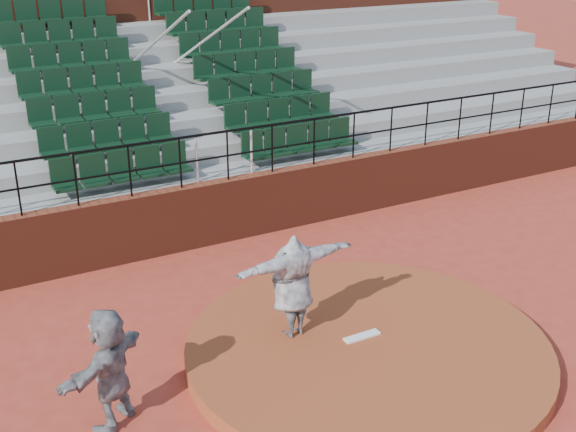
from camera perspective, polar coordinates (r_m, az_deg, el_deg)
name	(u,v)px	position (r m, az deg, el deg)	size (l,w,h in m)	color
ground	(367,356)	(11.23, 6.26, -10.92)	(90.00, 90.00, 0.00)	#AA3826
pitchers_mound	(367,349)	(11.16, 6.28, -10.38)	(5.50, 5.50, 0.25)	#964221
pitching_rubber	(362,336)	(11.19, 5.87, -9.43)	(0.60, 0.15, 0.03)	white
boundary_wall	(229,209)	(14.82, -4.65, 0.54)	(24.00, 0.30, 1.30)	maroon
wall_railing	(227,144)	(14.37, -4.82, 5.65)	(24.04, 0.05, 1.03)	black
seating_deck	(166,130)	(17.81, -9.62, 6.70)	(24.00, 5.97, 4.63)	gray
press_box_facade	(112,22)	(21.11, -13.75, 14.70)	(24.00, 3.00, 7.10)	maroon
pitcher	(293,285)	(10.83, 0.36, -5.50)	(2.03, 0.55, 1.65)	black
fielder	(110,368)	(9.70, -13.89, -11.56)	(1.55, 0.49, 1.67)	black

